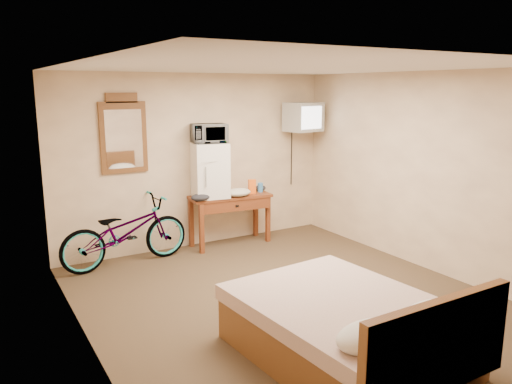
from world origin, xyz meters
TOP-DOWN VIEW (x-y plane):
  - room at (-0.00, 0.00)m, footprint 4.60×4.64m
  - desk at (0.40, 2.00)m, footprint 1.24×0.58m
  - mini_fridge at (0.09, 2.07)m, footprint 0.55×0.53m
  - microwave at (0.09, 2.07)m, footprint 0.53×0.41m
  - snack_bag at (0.73, 1.97)m, footprint 0.12×0.08m
  - blue_cup at (0.89, 2.00)m, footprint 0.08×0.08m
  - cloth_cream at (0.46, 1.90)m, footprint 0.37×0.29m
  - cloth_dark_a at (-0.14, 1.90)m, footprint 0.27×0.20m
  - cloth_dark_b at (0.93, 2.07)m, footprint 0.19×0.15m
  - crt_television at (1.68, 2.02)m, footprint 0.57×0.62m
  - wall_mirror at (-1.06, 2.27)m, footprint 0.62×0.04m
  - bicycle at (-1.20, 1.95)m, footprint 1.76×0.76m
  - bed at (-0.27, -1.38)m, footprint 1.57×2.00m

SIDE VIEW (x-z plane):
  - bed at x=-0.27m, z-range -0.15..0.75m
  - bicycle at x=-1.20m, z-range 0.00..0.90m
  - desk at x=0.40m, z-range 0.24..0.99m
  - cloth_dark_b at x=0.93m, z-range 0.75..0.84m
  - cloth_dark_a at x=-0.14m, z-range 0.75..0.85m
  - cloth_cream at x=0.46m, z-range 0.75..0.86m
  - blue_cup at x=0.89m, z-range 0.75..0.89m
  - snack_bag at x=0.73m, z-range 0.75..0.96m
  - mini_fridge at x=0.09m, z-range 0.75..1.53m
  - room at x=0.00m, z-range 0.00..2.50m
  - microwave at x=0.09m, z-range 1.53..1.80m
  - wall_mirror at x=-1.06m, z-range 1.16..2.21m
  - crt_television at x=1.68m, z-range 1.63..2.07m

